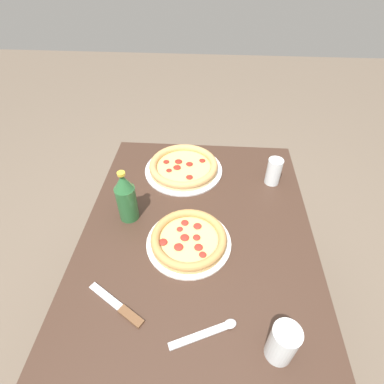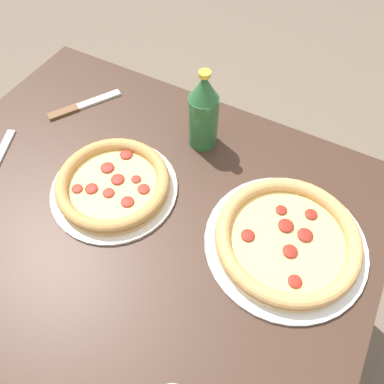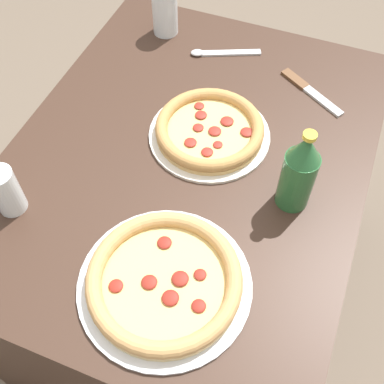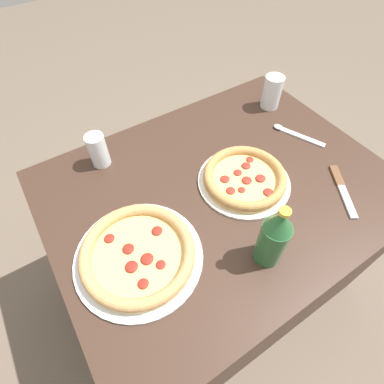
{
  "view_description": "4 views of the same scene",
  "coord_description": "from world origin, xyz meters",
  "px_view_note": "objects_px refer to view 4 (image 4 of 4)",
  "views": [
    {
      "loc": [
        -0.7,
        -0.03,
        1.54
      ],
      "look_at": [
        0.15,
        0.03,
        0.75
      ],
      "focal_mm": 28.0,
      "sensor_mm": 36.0,
      "label": 1
    },
    {
      "loc": [
        0.32,
        -0.33,
        1.42
      ],
      "look_at": [
        0.1,
        0.09,
        0.74
      ],
      "focal_mm": 35.0,
      "sensor_mm": 36.0,
      "label": 2
    },
    {
      "loc": [
        0.67,
        0.27,
        1.58
      ],
      "look_at": [
        0.14,
        0.06,
        0.78
      ],
      "focal_mm": 45.0,
      "sensor_mm": 36.0,
      "label": 3
    },
    {
      "loc": [
        0.4,
        0.45,
        1.44
      ],
      "look_at": [
        0.12,
        0.02,
        0.79
      ],
      "focal_mm": 28.0,
      "sensor_mm": 36.0,
      "label": 4
    }
  ],
  "objects_px": {
    "spoon": "(293,133)",
    "pizza_salami": "(138,254)",
    "beer_bottle": "(274,237)",
    "pizza_veggie": "(245,178)",
    "glass_water": "(99,152)",
    "glass_orange_juice": "(272,93)",
    "knife": "(342,188)"
  },
  "relations": [
    {
      "from": "pizza_salami",
      "to": "beer_bottle",
      "type": "bearing_deg",
      "value": 148.36
    },
    {
      "from": "beer_bottle",
      "to": "knife",
      "type": "bearing_deg",
      "value": -172.8
    },
    {
      "from": "spoon",
      "to": "pizza_salami",
      "type": "bearing_deg",
      "value": 11.16
    },
    {
      "from": "pizza_salami",
      "to": "beer_bottle",
      "type": "xyz_separation_m",
      "value": [
        -0.29,
        0.18,
        0.08
      ]
    },
    {
      "from": "pizza_salami",
      "to": "knife",
      "type": "height_order",
      "value": "pizza_salami"
    },
    {
      "from": "glass_orange_juice",
      "to": "glass_water",
      "type": "height_order",
      "value": "glass_orange_juice"
    },
    {
      "from": "pizza_veggie",
      "to": "knife",
      "type": "relative_size",
      "value": 1.56
    },
    {
      "from": "glass_water",
      "to": "spoon",
      "type": "height_order",
      "value": "glass_water"
    },
    {
      "from": "glass_water",
      "to": "knife",
      "type": "xyz_separation_m",
      "value": [
        -0.59,
        0.51,
        -0.05
      ]
    },
    {
      "from": "glass_water",
      "to": "beer_bottle",
      "type": "distance_m",
      "value": 0.6
    },
    {
      "from": "spoon",
      "to": "pizza_veggie",
      "type": "bearing_deg",
      "value": 15.66
    },
    {
      "from": "pizza_salami",
      "to": "spoon",
      "type": "height_order",
      "value": "pizza_salami"
    },
    {
      "from": "glass_water",
      "to": "spoon",
      "type": "relative_size",
      "value": 0.61
    },
    {
      "from": "pizza_salami",
      "to": "pizza_veggie",
      "type": "bearing_deg",
      "value": -172.29
    },
    {
      "from": "pizza_salami",
      "to": "spoon",
      "type": "distance_m",
      "value": 0.7
    },
    {
      "from": "pizza_veggie",
      "to": "glass_water",
      "type": "height_order",
      "value": "glass_water"
    },
    {
      "from": "pizza_salami",
      "to": "beer_bottle",
      "type": "relative_size",
      "value": 1.6
    },
    {
      "from": "pizza_veggie",
      "to": "spoon",
      "type": "distance_m",
      "value": 0.31
    },
    {
      "from": "glass_orange_juice",
      "to": "knife",
      "type": "distance_m",
      "value": 0.46
    },
    {
      "from": "glass_water",
      "to": "pizza_salami",
      "type": "bearing_deg",
      "value": 82.31
    },
    {
      "from": "glass_orange_juice",
      "to": "spoon",
      "type": "relative_size",
      "value": 0.67
    },
    {
      "from": "pizza_salami",
      "to": "glass_orange_juice",
      "type": "xyz_separation_m",
      "value": [
        -0.73,
        -0.31,
        0.04
      ]
    },
    {
      "from": "glass_water",
      "to": "spoon",
      "type": "bearing_deg",
      "value": 159.32
    },
    {
      "from": "glass_orange_juice",
      "to": "knife",
      "type": "bearing_deg",
      "value": 78.1
    },
    {
      "from": "pizza_veggie",
      "to": "glass_water",
      "type": "relative_size",
      "value": 2.54
    },
    {
      "from": "glass_water",
      "to": "knife",
      "type": "distance_m",
      "value": 0.78
    },
    {
      "from": "beer_bottle",
      "to": "knife",
      "type": "xyz_separation_m",
      "value": [
        -0.35,
        -0.04,
        -0.1
      ]
    },
    {
      "from": "knife",
      "to": "spoon",
      "type": "bearing_deg",
      "value": -101.29
    },
    {
      "from": "pizza_veggie",
      "to": "beer_bottle",
      "type": "distance_m",
      "value": 0.27
    },
    {
      "from": "knife",
      "to": "spoon",
      "type": "xyz_separation_m",
      "value": [
        -0.05,
        -0.27,
        0.0
      ]
    },
    {
      "from": "pizza_veggie",
      "to": "glass_water",
      "type": "distance_m",
      "value": 0.47
    },
    {
      "from": "glass_orange_juice",
      "to": "glass_water",
      "type": "distance_m",
      "value": 0.68
    }
  ]
}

